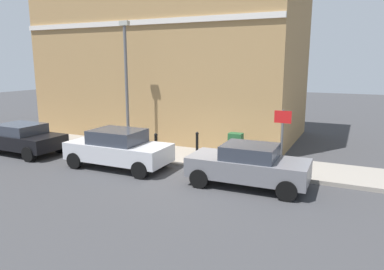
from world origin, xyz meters
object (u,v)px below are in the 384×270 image
street_sign (282,132)px  lamppost (126,80)px  car_silver (118,148)px  car_black (19,138)px  utility_cabinet (235,148)px  car_grey (248,165)px  bollard_far_kerb (156,144)px  bollard_near_cabinet (197,143)px

street_sign → lamppost: (0.92, 7.27, 1.64)m
car_silver → car_black: (-0.03, 5.48, -0.07)m
car_black → utility_cabinet: size_ratio=3.77×
lamppost → car_grey: bearing=-110.5°
bollard_far_kerb → car_grey: bearing=-107.9°
car_black → utility_cabinet: bearing=-164.6°
bollard_far_kerb → lamppost: bearing=64.5°
utility_cabinet → street_sign: street_sign is taller
utility_cabinet → bollard_near_cabinet: size_ratio=1.11×
bollard_far_kerb → street_sign: bearing=-89.1°
car_silver → bollard_near_cabinet: 3.36m
car_silver → bollard_near_cabinet: (2.48, -2.26, -0.08)m
car_grey → street_sign: size_ratio=1.73×
utility_cabinet → street_sign: bearing=-112.2°
lamppost → utility_cabinet: bearing=-91.2°
car_grey → car_black: car_grey is taller
car_black → street_sign: size_ratio=1.88×
car_black → car_silver: bearing=-178.6°
car_grey → car_silver: 5.22m
lamppost → car_black: bearing=121.0°
lamppost → street_sign: bearing=-97.2°
street_sign → bollard_near_cabinet: bearing=76.3°
utility_cabinet → bollard_near_cabinet: (0.10, 1.75, 0.02)m
bollard_far_kerb → lamppost: lamppost is taller
car_black → bollard_near_cabinet: (2.51, -7.73, -0.01)m
street_sign → bollard_far_kerb: bearing=90.9°
car_black → lamppost: size_ratio=0.76×
car_silver → car_grey: bearing=-179.9°
street_sign → lamppost: bearing=82.8°
bollard_near_cabinet → lamppost: size_ratio=0.18×
car_black → bollard_far_kerb: 6.47m
utility_cabinet → lamppost: bearing=88.8°
bollard_far_kerb → street_sign: size_ratio=0.45×
bollard_near_cabinet → street_sign: size_ratio=0.45×
utility_cabinet → lamppost: (0.11, 5.29, 2.62)m
car_grey → bollard_near_cabinet: car_grey is taller
car_black → bollard_near_cabinet: 8.13m
bollard_far_kerb → car_silver: bearing=151.5°
street_sign → car_black: bearing=98.0°
street_sign → lamppost: size_ratio=0.40×
car_black → utility_cabinet: 9.78m
street_sign → lamppost: 7.51m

